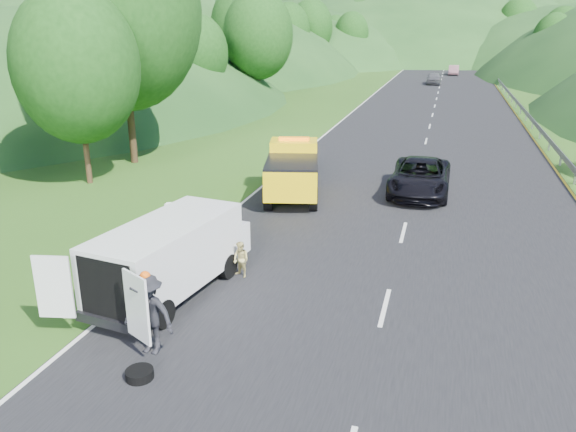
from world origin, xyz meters
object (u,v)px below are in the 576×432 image
(suitcase, at_px, (156,247))
(worker, at_px, (152,352))
(tow_truck, at_px, (293,170))
(passing_suv, at_px, (419,194))
(woman, at_px, (174,252))
(white_van, at_px, (171,254))
(spare_tire, at_px, (140,379))
(child, at_px, (241,277))

(suitcase, bearing_deg, worker, -62.91)
(tow_truck, height_order, passing_suv, tow_truck)
(tow_truck, xyz_separation_m, woman, (-2.09, -7.38, -1.20))
(worker, height_order, passing_suv, worker)
(tow_truck, height_order, white_van, tow_truck)
(suitcase, bearing_deg, spare_tire, -64.71)
(woman, bearing_deg, suitcase, 121.04)
(woman, relative_size, passing_suv, 0.32)
(spare_tire, bearing_deg, child, 86.86)
(spare_tire, bearing_deg, suitcase, 115.29)
(worker, distance_m, passing_suv, 15.83)
(tow_truck, xyz_separation_m, spare_tire, (0.44, -14.02, -1.20))
(worker, xyz_separation_m, suitcase, (-2.66, 5.21, 0.32))
(white_van, height_order, child, white_van)
(passing_suv, bearing_deg, spare_tire, -106.32)
(spare_tire, bearing_deg, passing_suv, 72.92)
(woman, xyz_separation_m, suitcase, (-0.40, -0.43, 0.32))
(woman, height_order, suitcase, woman)
(passing_suv, bearing_deg, woman, -127.85)
(tow_truck, relative_size, suitcase, 9.46)
(white_van, height_order, suitcase, white_van)
(tow_truck, bearing_deg, white_van, -106.83)
(tow_truck, relative_size, white_van, 0.95)
(white_van, distance_m, suitcase, 3.06)
(child, bearing_deg, suitcase, -170.16)
(woman, bearing_deg, child, -129.80)
(white_van, bearing_deg, passing_suv, 71.96)
(worker, distance_m, suitcase, 5.86)
(tow_truck, bearing_deg, passing_suv, 7.12)
(tow_truck, bearing_deg, spare_tire, -101.01)
(tow_truck, height_order, suitcase, tow_truck)
(tow_truck, distance_m, passing_suv, 5.81)
(woman, bearing_deg, white_van, -169.98)
(worker, relative_size, spare_tire, 3.22)
(tow_truck, bearing_deg, woman, -118.66)
(child, height_order, worker, worker)
(tow_truck, xyz_separation_m, suitcase, (-2.49, -7.81, -0.88))
(worker, xyz_separation_m, spare_tire, (0.27, -1.00, 0.00))
(child, distance_m, suitcase, 3.34)
(white_van, xyz_separation_m, spare_tire, (1.15, -3.88, -1.21))
(worker, bearing_deg, passing_suv, 74.71)
(tow_truck, distance_m, worker, 13.08)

